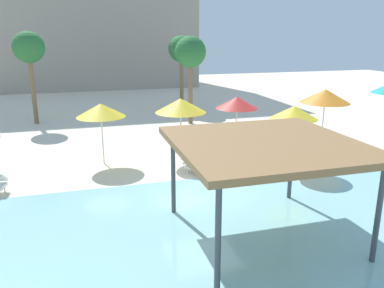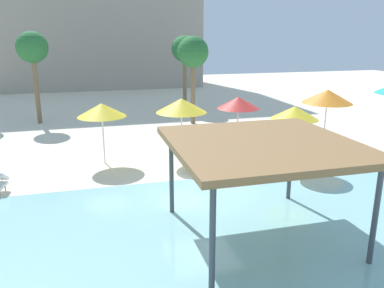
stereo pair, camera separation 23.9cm
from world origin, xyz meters
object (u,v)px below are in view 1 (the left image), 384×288
(beach_umbrella_red_5, at_px, (237,103))
(lounge_chair_1, at_px, (202,168))
(beach_umbrella_yellow_3, at_px, (181,106))
(beach_umbrella_yellow_4, at_px, (294,113))
(palm_tree_0, at_px, (190,54))
(beach_umbrella_yellow_7, at_px, (101,110))
(palm_tree_3, at_px, (29,49))
(palm_tree_1, at_px, (181,50))
(shade_pavilion, at_px, (265,147))
(lounge_chair_2, at_px, (249,150))
(beach_umbrella_orange_0, at_px, (325,96))

(beach_umbrella_red_5, bearing_deg, lounge_chair_1, -129.01)
(beach_umbrella_yellow_3, relative_size, beach_umbrella_yellow_4, 1.03)
(palm_tree_0, bearing_deg, beach_umbrella_yellow_7, -131.35)
(beach_umbrella_yellow_7, height_order, palm_tree_0, palm_tree_0)
(beach_umbrella_yellow_7, xyz_separation_m, palm_tree_3, (-3.55, 9.19, 2.22))
(beach_umbrella_yellow_7, xyz_separation_m, palm_tree_1, (6.50, 11.36, 1.96))
(palm_tree_0, distance_m, palm_tree_3, 9.72)
(palm_tree_3, bearing_deg, beach_umbrella_red_5, -39.34)
(beach_umbrella_yellow_7, relative_size, palm_tree_0, 0.49)
(shade_pavilion, bearing_deg, beach_umbrella_yellow_3, 93.35)
(palm_tree_0, relative_size, palm_tree_1, 1.00)
(shade_pavilion, distance_m, beach_umbrella_yellow_7, 8.60)
(lounge_chair_2, bearing_deg, palm_tree_3, -142.54)
(beach_umbrella_yellow_4, bearing_deg, beach_umbrella_yellow_3, 146.99)
(beach_umbrella_yellow_7, distance_m, palm_tree_0, 9.03)
(lounge_chair_2, bearing_deg, palm_tree_0, 177.61)
(lounge_chair_2, distance_m, palm_tree_0, 8.48)
(beach_umbrella_red_5, relative_size, palm_tree_1, 0.47)
(beach_umbrella_yellow_3, relative_size, beach_umbrella_red_5, 1.10)
(beach_umbrella_yellow_7, bearing_deg, lounge_chair_2, -7.41)
(lounge_chair_1, xyz_separation_m, palm_tree_0, (2.16, 9.30, 3.98))
(palm_tree_1, bearing_deg, palm_tree_0, -98.07)
(beach_umbrella_yellow_4, xyz_separation_m, beach_umbrella_yellow_7, (-7.43, 2.99, -0.07))
(beach_umbrella_orange_0, height_order, lounge_chair_1, beach_umbrella_orange_0)
(shade_pavilion, height_order, palm_tree_3, palm_tree_3)
(lounge_chair_2, distance_m, palm_tree_3, 14.82)
(lounge_chair_2, bearing_deg, beach_umbrella_red_5, 170.42)
(beach_umbrella_orange_0, xyz_separation_m, palm_tree_1, (-4.47, 11.27, 1.83))
(beach_umbrella_red_5, height_order, palm_tree_3, palm_tree_3)
(beach_umbrella_orange_0, height_order, beach_umbrella_yellow_7, beach_umbrella_orange_0)
(beach_umbrella_yellow_4, distance_m, palm_tree_3, 16.54)
(beach_umbrella_yellow_7, relative_size, lounge_chair_1, 1.37)
(beach_umbrella_yellow_4, relative_size, lounge_chair_2, 1.37)
(beach_umbrella_yellow_3, distance_m, palm_tree_0, 7.63)
(shade_pavilion, height_order, palm_tree_0, palm_tree_0)
(beach_umbrella_orange_0, distance_m, beach_umbrella_yellow_7, 10.97)
(shade_pavilion, xyz_separation_m, palm_tree_1, (2.67, 19.06, 1.71))
(beach_umbrella_red_5, bearing_deg, palm_tree_0, 97.38)
(beach_umbrella_yellow_3, height_order, beach_umbrella_yellow_4, beach_umbrella_yellow_3)
(shade_pavilion, relative_size, beach_umbrella_yellow_3, 1.72)
(beach_umbrella_yellow_4, height_order, beach_umbrella_red_5, beach_umbrella_yellow_4)
(lounge_chair_2, bearing_deg, beach_umbrella_orange_0, 94.24)
(beach_umbrella_yellow_3, xyz_separation_m, palm_tree_3, (-6.94, 9.56, 2.12))
(shade_pavilion, relative_size, lounge_chair_1, 2.47)
(beach_umbrella_yellow_4, distance_m, lounge_chair_2, 3.14)
(lounge_chair_1, distance_m, palm_tree_0, 10.34)
(beach_umbrella_orange_0, bearing_deg, palm_tree_3, 147.93)
(beach_umbrella_yellow_3, relative_size, lounge_chair_1, 1.43)
(shade_pavilion, distance_m, lounge_chair_1, 5.50)
(beach_umbrella_yellow_7, bearing_deg, lounge_chair_1, -36.24)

